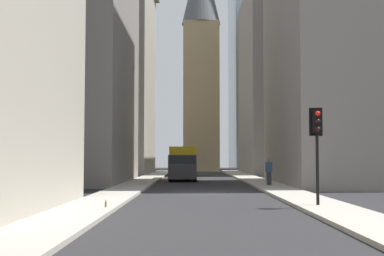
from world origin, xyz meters
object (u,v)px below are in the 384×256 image
(traffic_light_foreground, at_px, (317,133))
(delivery_truck, at_px, (183,163))
(pedestrian, at_px, (269,170))
(hatchback_grey, at_px, (185,170))
(discarded_bottle, at_px, (106,204))

(traffic_light_foreground, bearing_deg, delivery_truck, 13.65)
(traffic_light_foreground, xyz_separation_m, pedestrian, (13.67, -0.18, -1.79))
(hatchback_grey, xyz_separation_m, pedestrian, (-20.02, -5.81, 0.44))
(delivery_truck, relative_size, hatchback_grey, 1.50)
(pedestrian, bearing_deg, discarded_bottle, 150.73)
(delivery_truck, distance_m, discarded_bottle, 24.23)
(delivery_truck, height_order, traffic_light_foreground, traffic_light_foreground)
(hatchback_grey, distance_m, traffic_light_foreground, 34.24)
(traffic_light_foreground, relative_size, pedestrian, 2.13)
(hatchback_grey, height_order, pedestrian, pedestrian)
(hatchback_grey, bearing_deg, delivery_truck, 180.00)
(hatchback_grey, height_order, traffic_light_foreground, traffic_light_foreground)
(hatchback_grey, relative_size, pedestrian, 2.44)
(traffic_light_foreground, distance_m, discarded_bottle, 8.47)
(traffic_light_foreground, height_order, discarded_bottle, traffic_light_foreground)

